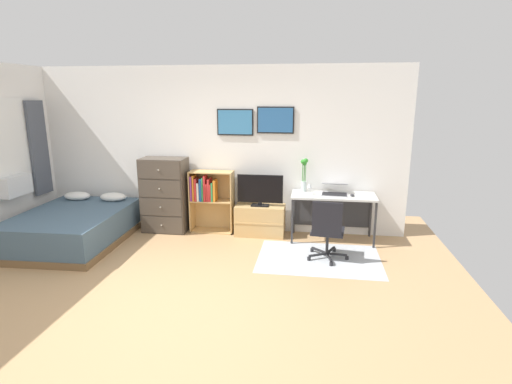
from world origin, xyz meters
TOP-DOWN VIEW (x-y plane):
  - ground_plane at (0.00, 0.00)m, footprint 7.20×7.20m
  - wall_back_with_posters at (0.01, 2.43)m, footprint 6.12×0.09m
  - area_rug at (1.70, 1.30)m, footprint 1.70×1.20m
  - bed at (-2.06, 1.39)m, footprint 1.53×2.00m
  - dresser at (-0.86, 2.15)m, footprint 0.74×0.46m
  - bookshelf at (-0.13, 2.22)m, footprint 0.71×0.30m
  - tv_stand at (0.74, 2.17)m, footprint 0.80×0.41m
  - television at (0.74, 2.15)m, footprint 0.73×0.16m
  - desk at (1.90, 2.16)m, footprint 1.29×0.57m
  - office_chair at (1.79, 1.26)m, footprint 0.57×0.58m
  - laptop at (1.92, 2.15)m, footprint 0.43×0.46m
  - computer_mouse at (2.17, 2.03)m, footprint 0.06×0.10m
  - bamboo_vase at (1.43, 2.24)m, footprint 0.12×0.09m
  - wine_glass at (1.52, 2.05)m, footprint 0.07×0.07m

SIDE VIEW (x-z plane):
  - ground_plane at x=0.00m, z-range 0.00..0.00m
  - area_rug at x=1.70m, z-range 0.00..0.01m
  - tv_stand at x=0.74m, z-range 0.00..0.49m
  - bed at x=-2.06m, z-range -0.06..0.57m
  - office_chair at x=1.79m, z-range 0.03..0.89m
  - desk at x=1.90m, z-range 0.23..0.97m
  - bookshelf at x=-0.13m, z-range 0.10..1.12m
  - dresser at x=-0.86m, z-range 0.00..1.23m
  - television at x=0.74m, z-range 0.49..1.00m
  - computer_mouse at x=2.17m, z-range 0.74..0.77m
  - laptop at x=1.92m, z-range 0.72..0.89m
  - wine_glass at x=1.52m, z-range 0.78..0.96m
  - bamboo_vase at x=1.43m, z-range 0.76..1.29m
  - wall_back_with_posters at x=0.01m, z-range 0.01..2.71m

